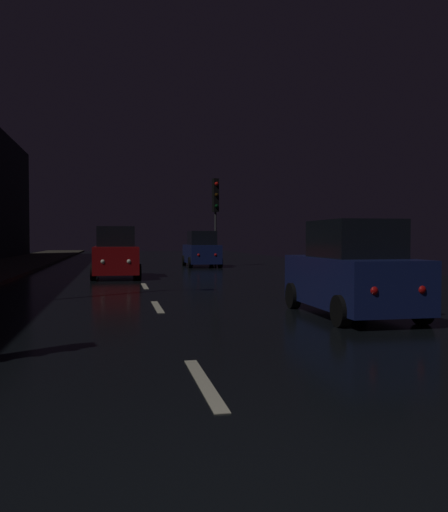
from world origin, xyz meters
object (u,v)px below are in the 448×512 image
at_px(car_approaching_headlights, 116,254).
at_px(car_parked_right_near, 352,272).
at_px(traffic_light_far_right, 216,202).
at_px(car_parked_right_far, 201,250).

xyz_separation_m(car_approaching_headlights, car_parked_right_near, (4.82, -12.17, -0.05)).
bearing_deg(car_approaching_headlights, traffic_light_far_right, 144.26).
height_order(traffic_light_far_right, car_parked_right_far, traffic_light_far_right).
bearing_deg(traffic_light_far_right, car_parked_right_near, -11.59).
height_order(car_approaching_headlights, car_parked_right_near, car_approaching_headlights).
distance_m(traffic_light_far_right, car_approaching_headlights, 10.01).
xyz_separation_m(car_approaching_headlights, car_parked_right_far, (4.82, 7.94, -0.03)).
relative_size(traffic_light_far_right, car_parked_right_far, 1.25).
bearing_deg(car_parked_right_near, car_approaching_headlights, 21.62).
xyz_separation_m(traffic_light_far_right, car_approaching_headlights, (-5.63, -7.82, -2.71)).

